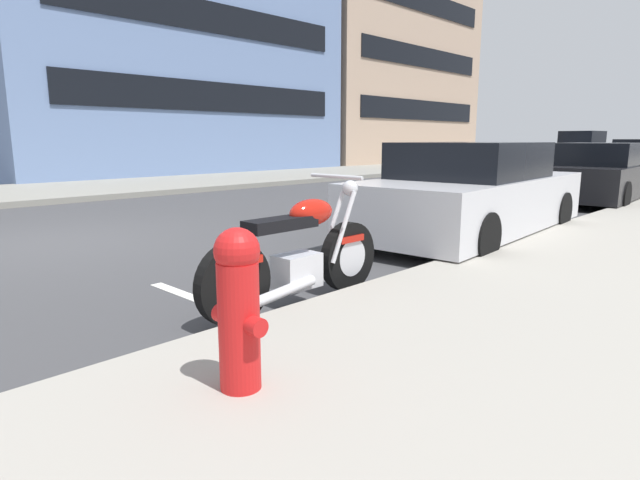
{
  "coord_description": "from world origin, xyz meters",
  "views": [
    {
      "loc": [
        -2.53,
        -7.77,
        1.45
      ],
      "look_at": [
        0.78,
        -4.57,
        0.56
      ],
      "focal_mm": 29.35,
      "sensor_mm": 36.0,
      "label": 1
    }
  ],
  "objects_px": {
    "parked_motorcycle": "(299,257)",
    "crossing_truck": "(594,150)",
    "fire_hydrant": "(239,305)",
    "parked_car_behind_motorcycle": "(472,194)",
    "parked_car_second_in_row": "(599,174)"
  },
  "relations": [
    {
      "from": "parked_motorcycle",
      "to": "crossing_truck",
      "type": "bearing_deg",
      "value": 12.25
    },
    {
      "from": "parked_motorcycle",
      "to": "fire_hydrant",
      "type": "bearing_deg",
      "value": -143.34
    },
    {
      "from": "parked_car_behind_motorcycle",
      "to": "parked_car_second_in_row",
      "type": "height_order",
      "value": "parked_car_behind_motorcycle"
    },
    {
      "from": "parked_car_behind_motorcycle",
      "to": "parked_car_second_in_row",
      "type": "distance_m",
      "value": 6.12
    },
    {
      "from": "crossing_truck",
      "to": "fire_hydrant",
      "type": "relative_size",
      "value": 5.71
    },
    {
      "from": "parked_car_second_in_row",
      "to": "fire_hydrant",
      "type": "xyz_separation_m",
      "value": [
        -11.62,
        -1.68,
        -0.05
      ]
    },
    {
      "from": "parked_motorcycle",
      "to": "crossing_truck",
      "type": "relative_size",
      "value": 0.41
    },
    {
      "from": "crossing_truck",
      "to": "fire_hydrant",
      "type": "height_order",
      "value": "crossing_truck"
    },
    {
      "from": "fire_hydrant",
      "to": "parked_car_behind_motorcycle",
      "type": "bearing_deg",
      "value": 16.38
    },
    {
      "from": "parked_car_behind_motorcycle",
      "to": "crossing_truck",
      "type": "distance_m",
      "value": 24.79
    },
    {
      "from": "fire_hydrant",
      "to": "crossing_truck",
      "type": "bearing_deg",
      "value": 13.7
    },
    {
      "from": "crossing_truck",
      "to": "fire_hydrant",
      "type": "distance_m",
      "value": 30.52
    },
    {
      "from": "parked_motorcycle",
      "to": "fire_hydrant",
      "type": "relative_size",
      "value": 2.34
    },
    {
      "from": "parked_car_behind_motorcycle",
      "to": "fire_hydrant",
      "type": "bearing_deg",
      "value": -167.35
    },
    {
      "from": "parked_car_second_in_row",
      "to": "fire_hydrant",
      "type": "height_order",
      "value": "parked_car_second_in_row"
    }
  ]
}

